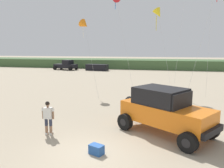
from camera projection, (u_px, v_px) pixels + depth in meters
name	position (u px, v px, depth m)	size (l,w,h in m)	color
ground_plane	(90.00, 153.00, 8.89)	(220.00, 220.00, 0.00)	tan
dune_ridge	(164.00, 64.00, 47.73)	(90.00, 8.82, 1.85)	#426038
jeep	(165.00, 110.00, 10.82)	(4.94, 4.37, 2.26)	orange
person_watching	(48.00, 116.00, 10.71)	(0.62, 0.33, 1.67)	#8C664C
cooler_box	(96.00, 149.00, 8.82)	(0.56, 0.36, 0.38)	#23519E
distant_pickup	(66.00, 65.00, 44.53)	(4.87, 3.13, 1.98)	black
distant_sedan	(97.00, 67.00, 43.14)	(4.20, 1.70, 1.20)	black
kite_blue_swept	(158.00, 14.00, 20.31)	(2.17, 4.91, 7.87)	yellow
kite_purple_stunt	(117.00, 0.00, 22.06)	(2.59, 2.14, 9.42)	red
kite_red_delta	(85.00, 25.00, 20.44)	(2.85, 3.58, 6.92)	orange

